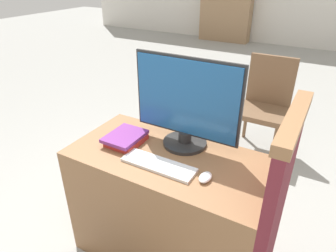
# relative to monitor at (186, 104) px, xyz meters

# --- Properties ---
(desk) EXTENTS (1.12, 0.57, 0.76)m
(desk) POSITION_rel_monitor_xyz_m (-0.02, -0.15, -0.63)
(desk) COLOR #8C603D
(desk) RESTS_ON ground_plane
(carrel_divider) EXTENTS (0.07, 0.58, 1.15)m
(carrel_divider) POSITION_rel_monitor_xyz_m (0.56, -0.15, -0.43)
(carrel_divider) COLOR maroon
(carrel_divider) RESTS_ON ground_plane
(monitor) EXTENTS (0.62, 0.25, 0.52)m
(monitor) POSITION_rel_monitor_xyz_m (0.00, 0.00, 0.00)
(monitor) COLOR #282828
(monitor) RESTS_ON desk
(keyboard) EXTENTS (0.40, 0.12, 0.02)m
(keyboard) POSITION_rel_monitor_xyz_m (-0.02, -0.26, -0.25)
(keyboard) COLOR white
(keyboard) RESTS_ON desk
(mouse) EXTENTS (0.06, 0.09, 0.03)m
(mouse) POSITION_rel_monitor_xyz_m (0.23, -0.25, -0.24)
(mouse) COLOR white
(mouse) RESTS_ON desk
(book_stack) EXTENTS (0.19, 0.24, 0.05)m
(book_stack) POSITION_rel_monitor_xyz_m (-0.31, -0.16, -0.23)
(book_stack) COLOR #B72D28
(book_stack) RESTS_ON desk
(far_chair) EXTENTS (0.44, 0.44, 0.93)m
(far_chair) POSITION_rel_monitor_xyz_m (0.15, 1.46, -0.50)
(far_chair) COLOR brown
(far_chair) RESTS_ON ground_plane
(bookshelf_far) EXTENTS (1.23, 0.32, 1.84)m
(bookshelf_far) POSITION_rel_monitor_xyz_m (-1.93, 6.03, -0.09)
(bookshelf_far) COLOR #9E7A56
(bookshelf_far) RESTS_ON ground_plane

